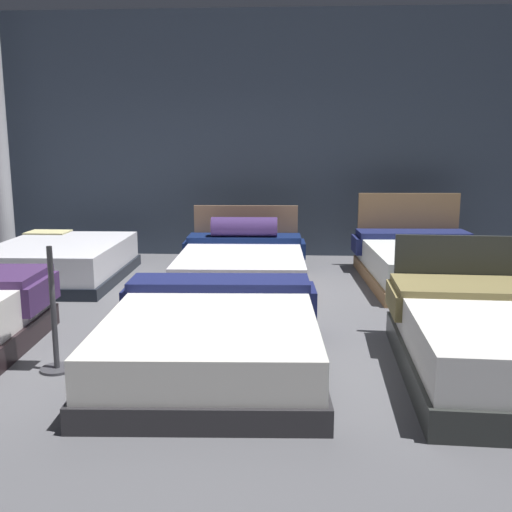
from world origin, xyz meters
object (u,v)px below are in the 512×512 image
at_px(bed_1, 213,338).
at_px(bed_3, 60,262).
at_px(bed_4, 242,263).
at_px(price_sign, 54,318).
at_px(bed_5, 427,263).

distance_m(bed_1, bed_3, 3.51).
distance_m(bed_3, bed_4, 2.20).
relative_size(bed_1, bed_3, 1.02).
relative_size(bed_1, price_sign, 2.04).
relative_size(bed_5, price_sign, 2.15).
bearing_deg(bed_5, bed_1, -129.81).
height_order(bed_3, price_sign, price_sign).
xyz_separation_m(bed_1, bed_4, (-0.01, 2.80, -0.00)).
distance_m(bed_5, price_sign, 4.44).
height_order(bed_4, bed_5, bed_5).
height_order(bed_3, bed_5, bed_5).
relative_size(bed_4, bed_5, 0.99).
bearing_deg(bed_1, price_sign, -176.59).
bearing_deg(bed_3, price_sign, -70.34).
xyz_separation_m(bed_5, price_sign, (-3.31, -2.95, 0.16)).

